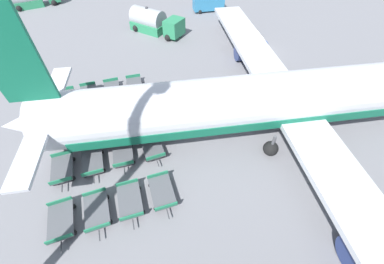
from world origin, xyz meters
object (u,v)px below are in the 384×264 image
fuel_tanker_primary (153,22)px  baggage_dolly_row_mid_b_col_a (112,89)px  baggage_dolly_row_mid_b_col_b (116,118)px  baggage_dolly_row_far_col_d (162,192)px  airplane (307,97)px  baggage_dolly_row_mid_b_col_c (123,153)px  baggage_dolly_row_mid_b_col_d (130,201)px  baggage_dolly_row_near_col_d (61,221)px  baggage_dolly_row_far_col_b (142,111)px  baggage_dolly_row_mid_a_col_d (97,211)px  baggage_dolly_row_near_col_a (66,98)px  baggage_dolly_row_mid_a_col_a (89,93)px  service_van (208,3)px  baggage_dolly_row_far_col_c (152,147)px  baggage_dolly_row_mid_a_col_c (93,161)px  baggage_dolly_row_near_col_c (62,169)px  baggage_dolly_row_far_col_a (135,85)px  baggage_dolly_row_mid_a_col_b (91,121)px  baggage_dolly_row_near_col_b (66,127)px

fuel_tanker_primary → baggage_dolly_row_mid_b_col_a: 14.72m
baggage_dolly_row_mid_b_col_b → baggage_dolly_row_far_col_d: (8.54, 2.73, 0.00)m
airplane → baggage_dolly_row_mid_b_col_c: size_ratio=14.34×
baggage_dolly_row_mid_b_col_d → baggage_dolly_row_near_col_d: bearing=-87.1°
baggage_dolly_row_far_col_b → baggage_dolly_row_mid_a_col_d: bearing=-25.0°
baggage_dolly_row_near_col_a → baggage_dolly_row_mid_a_col_a: same height
service_van → baggage_dolly_row_far_col_c: service_van is taller
airplane → baggage_dolly_row_mid_a_col_c: airplane is taller
baggage_dolly_row_near_col_c → baggage_dolly_row_far_col_a: 11.24m
fuel_tanker_primary → baggage_dolly_row_far_col_d: fuel_tanker_primary is taller
service_van → baggage_dolly_row_far_col_d: 34.51m
baggage_dolly_row_mid_b_col_d → baggage_dolly_row_far_col_a: bearing=172.5°
baggage_dolly_row_near_col_c → baggage_dolly_row_mid_a_col_d: same height
baggage_dolly_row_mid_a_col_b → baggage_dolly_row_mid_b_col_c: size_ratio=1.01×
baggage_dolly_row_near_col_d → baggage_dolly_row_far_col_d: same height
baggage_dolly_row_mid_b_col_b → baggage_dolly_row_far_col_a: same height
baggage_dolly_row_near_col_c → baggage_dolly_row_mid_a_col_a: same height
baggage_dolly_row_near_col_d → fuel_tanker_primary: bearing=158.6°
baggage_dolly_row_mid_a_col_c → baggage_dolly_row_far_col_b: same height
baggage_dolly_row_mid_a_col_a → baggage_dolly_row_mid_b_col_a: bearing=91.8°
baggage_dolly_row_mid_b_col_a → baggage_dolly_row_far_col_d: bearing=12.2°
service_van → baggage_dolly_row_mid_b_col_d: size_ratio=1.51×
baggage_dolly_row_mid_a_col_c → baggage_dolly_row_mid_b_col_a: same height
baggage_dolly_row_near_col_b → baggage_dolly_row_mid_a_col_a: bearing=157.0°
airplane → baggage_dolly_row_mid_a_col_a: (-9.03, -18.48, -2.53)m
baggage_dolly_row_near_col_b → baggage_dolly_row_mid_a_col_a: 4.85m
airplane → baggage_dolly_row_near_col_d: bearing=-78.0°
baggage_dolly_row_near_col_c → baggage_dolly_row_mid_a_col_a: (-9.06, 1.78, 0.00)m
baggage_dolly_row_mid_b_col_a → baggage_dolly_row_mid_b_col_d: size_ratio=1.00×
baggage_dolly_row_mid_a_col_c → baggage_dolly_row_far_col_b: (-4.72, 4.48, 0.00)m
baggage_dolly_row_mid_a_col_c → baggage_dolly_row_far_col_b: bearing=136.5°
baggage_dolly_row_far_col_b → baggage_dolly_row_near_col_d: bearing=-35.3°
baggage_dolly_row_near_col_c → baggage_dolly_row_mid_b_col_d: (4.01, 4.72, 0.00)m
baggage_dolly_row_mid_b_col_d → baggage_dolly_row_far_col_d: same height
baggage_dolly_row_near_col_d → baggage_dolly_row_mid_a_col_b: (-8.95, 1.79, 0.00)m
baggage_dolly_row_mid_b_col_c → baggage_dolly_row_mid_a_col_c: bearing=-85.6°
airplane → baggage_dolly_row_far_col_c: size_ratio=14.10×
baggage_dolly_row_near_col_d → baggage_dolly_row_mid_a_col_b: same height
baggage_dolly_row_near_col_c → baggage_dolly_row_mid_b_col_d: same height
fuel_tanker_primary → baggage_dolly_row_mid_b_col_a: fuel_tanker_primary is taller
baggage_dolly_row_far_col_d → baggage_dolly_row_mid_b_col_b: bearing=-162.3°
baggage_dolly_row_far_col_d → airplane: bearing=106.6°
baggage_dolly_row_mid_b_col_c → baggage_dolly_row_far_col_c: same height
airplane → baggage_dolly_row_mid_b_col_a: (-9.10, -16.12, -2.53)m
baggage_dolly_row_mid_a_col_c → baggage_dolly_row_far_col_c: same height
baggage_dolly_row_far_col_a → baggage_dolly_row_far_col_b: 4.38m
baggage_dolly_row_far_col_d → baggage_dolly_row_mid_a_col_d: bearing=-87.4°
baggage_dolly_row_far_col_c → baggage_dolly_row_near_col_d: bearing=-55.8°
baggage_dolly_row_near_col_d → baggage_dolly_row_mid_a_col_d: (-0.09, 2.24, 0.00)m
airplane → baggage_dolly_row_mid_a_col_a: size_ratio=14.17×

